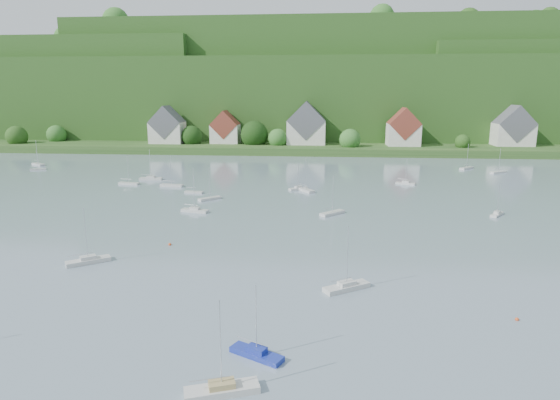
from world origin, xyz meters
name	(u,v)px	position (x,y,z in m)	size (l,w,h in m)	color
far_shore_strip	(296,144)	(0.00, 200.00, 1.50)	(600.00, 60.00, 3.00)	#264C1C
forested_ridge	(304,95)	(0.39, 268.57, 22.89)	(620.00, 181.22, 69.89)	#1D4215
village_building_0	(167,128)	(-55.00, 187.00, 9.51)	(14.00, 10.40, 16.00)	beige
village_building_1	(225,130)	(-30.00, 189.00, 8.75)	(12.00, 9.36, 14.00)	beige
village_building_2	(306,127)	(5.00, 188.00, 10.27)	(16.00, 11.44, 18.00)	beige
village_building_3	(403,130)	(45.00, 186.00, 9.43)	(13.00, 10.40, 15.50)	beige
village_building_4	(513,129)	(90.00, 190.00, 9.59)	(15.00, 10.40, 16.50)	beige
near_sailboat_1	(257,353)	(6.23, 25.32, 0.41)	(5.50, 3.84, 7.30)	#1B2C9C
near_sailboat_2	(222,389)	(4.14, 19.44, 0.44)	(6.42, 3.70, 8.37)	silver
near_sailboat_3	(347,286)	(15.45, 41.97, 0.45)	(6.20, 4.91, 8.46)	silver
near_sailboat_6	(88,260)	(-21.84, 48.26, 0.44)	(6.00, 5.06, 8.34)	silver
mooring_buoy_2	(517,320)	(33.74, 35.22, 0.00)	(0.41, 0.41, 0.41)	#E85221
mooring_buoy_3	(170,245)	(-12.59, 57.51, 0.00)	(0.50, 0.50, 0.50)	#E85221
far_sailboat_cluster	(279,183)	(0.43, 111.87, 0.37)	(192.64, 69.18, 8.71)	silver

